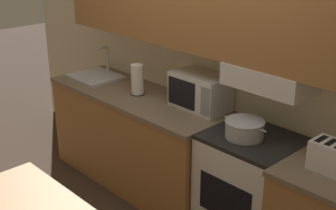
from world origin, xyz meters
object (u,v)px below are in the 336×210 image
object	(u,v)px
stove_range	(250,191)
cooking_pot	(245,128)
toaster	(334,158)
paper_towel_roll	(137,80)
sink_basin	(96,76)
microwave	(200,91)

from	to	relation	value
stove_range	cooking_pot	xyz separation A→B (m)	(-0.05, -0.05, 0.51)
toaster	paper_towel_roll	size ratio (longest dim) A/B	1.06
toaster	sink_basin	distance (m)	2.54
toaster	paper_towel_roll	xyz separation A→B (m)	(-1.89, 0.03, 0.04)
stove_range	sink_basin	size ratio (longest dim) A/B	1.91
microwave	sink_basin	world-z (taller)	same
microwave	toaster	bearing A→B (deg)	-8.23
microwave	paper_towel_roll	xyz separation A→B (m)	(-0.61, -0.16, -0.01)
toaster	sink_basin	world-z (taller)	sink_basin
toaster	sink_basin	xyz separation A→B (m)	(-2.54, 0.03, -0.08)
sink_basin	cooking_pot	bearing A→B (deg)	-0.80
sink_basin	paper_towel_roll	world-z (taller)	sink_basin
toaster	sink_basin	size ratio (longest dim) A/B	0.62
paper_towel_roll	stove_range	bearing A→B (deg)	1.05
paper_towel_roll	cooking_pot	bearing A→B (deg)	-1.21
cooking_pot	sink_basin	distance (m)	1.86
cooking_pot	toaster	xyz separation A→B (m)	(0.68, -0.00, 0.03)
microwave	toaster	distance (m)	1.29
sink_basin	paper_towel_roll	size ratio (longest dim) A/B	1.72
toaster	stove_range	bearing A→B (deg)	175.50
stove_range	microwave	bearing A→B (deg)	168.20
stove_range	paper_towel_roll	bearing A→B (deg)	-178.95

